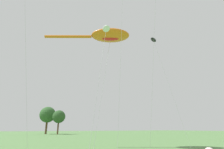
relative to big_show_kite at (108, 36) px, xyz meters
name	(u,v)px	position (x,y,z in m)	size (l,w,h in m)	color
big_show_kite	(108,36)	(0.00, 0.00, 0.00)	(10.22, 6.58, 13.64)	orange
small_kite_diamond_red	(154,41)	(3.99, -3.79, -1.45)	(2.71, 2.31, 12.01)	black
small_kite_tiny_distant	(106,30)	(-3.60, -6.63, -3.78)	(2.18, 2.19, 9.66)	white
tree_oak_right	(48,115)	(1.50, 51.35, -6.39)	(5.68, 5.68, 9.61)	#513823
tree_oak_left	(59,117)	(4.48, 45.93, -7.33)	(4.35, 4.35, 8.01)	#513823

